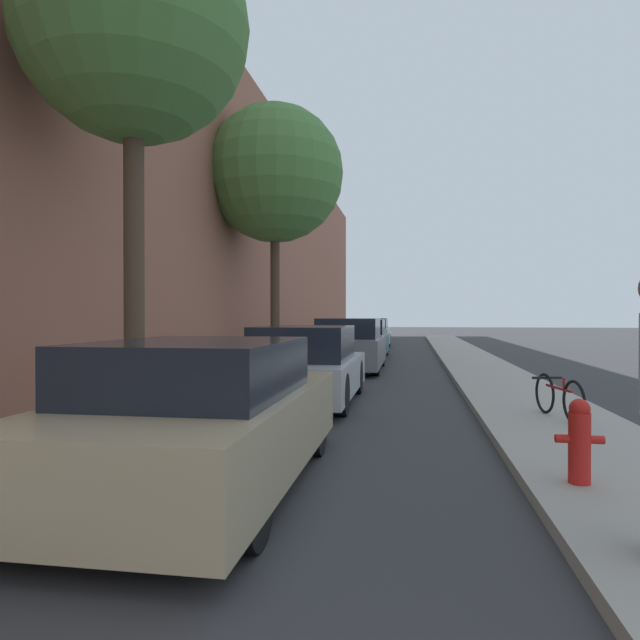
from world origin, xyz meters
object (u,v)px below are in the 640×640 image
object	(u,v)px
parked_car_silver	(306,367)
parked_car_white	(370,334)
street_tree_near	(133,28)
bicycle	(558,397)
street_tree_far	(275,174)
parked_car_champagne	(202,417)
parked_car_grey	(350,346)
parked_car_teal	(361,340)
fire_hydrant	(579,440)

from	to	relation	value
parked_car_silver	parked_car_white	xyz separation A→B (m)	(-0.03, 16.74, 0.04)
street_tree_near	bicycle	xyz separation A→B (m)	(5.36, 2.09, -4.60)
street_tree_far	parked_car_champagne	bearing A→B (deg)	-80.06
parked_car_champagne	street_tree_near	bearing A→B (deg)	135.48
parked_car_silver	bicycle	xyz separation A→B (m)	(3.95, -1.56, -0.23)
parked_car_grey	parked_car_teal	xyz separation A→B (m)	(-0.10, 4.90, -0.03)
parked_car_champagne	street_tree_far	size ratio (longest dim) A/B	0.59
parked_car_champagne	parked_car_teal	distance (m)	15.96
parked_car_champagne	bicycle	size ratio (longest dim) A/B	2.86
parked_car_teal	parked_car_silver	bearing A→B (deg)	-90.20
parked_car_grey	street_tree_far	bearing A→B (deg)	-138.49
parked_car_white	bicycle	size ratio (longest dim) A/B	2.94
parked_car_grey	parked_car_white	xyz separation A→B (m)	(-0.18, 10.69, -0.01)
parked_car_silver	street_tree_near	distance (m)	5.87
parked_car_champagne	fire_hydrant	world-z (taller)	parked_car_champagne
parked_car_teal	street_tree_far	size ratio (longest dim) A/B	0.58
parked_car_silver	street_tree_near	bearing A→B (deg)	-111.06
fire_hydrant	parked_car_teal	bearing A→B (deg)	101.89
bicycle	street_tree_far	bearing A→B (deg)	121.16
parked_car_silver	fire_hydrant	xyz separation A→B (m)	(3.34, -4.74, -0.16)
parked_car_champagne	parked_car_silver	xyz separation A→B (m)	(0.01, 5.01, 0.01)
parked_car_champagne	street_tree_near	size ratio (longest dim) A/B	0.65
parked_car_champagne	street_tree_near	world-z (taller)	street_tree_near
parked_car_grey	parked_car_teal	world-z (taller)	parked_car_grey
parked_car_champagne	fire_hydrant	size ratio (longest dim) A/B	5.59
parked_car_champagne	fire_hydrant	distance (m)	3.37
parked_car_silver	parked_car_white	distance (m)	16.74
parked_car_silver	street_tree_far	xyz separation A→B (m)	(-1.67, 4.45, 4.65)
parked_car_silver	parked_car_grey	world-z (taller)	parked_car_grey
fire_hydrant	bicycle	world-z (taller)	fire_hydrant
parked_car_champagne	parked_car_grey	xyz separation A→B (m)	(0.16, 11.07, 0.06)
parked_car_champagne	parked_car_teal	size ratio (longest dim) A/B	1.01
street_tree_near	street_tree_far	world-z (taller)	street_tree_far
parked_car_champagne	parked_car_silver	world-z (taller)	parked_car_silver
parked_car_silver	parked_car_teal	world-z (taller)	parked_car_teal
parked_car_silver	street_tree_near	world-z (taller)	street_tree_near
parked_car_grey	bicycle	world-z (taller)	parked_car_grey
parked_car_silver	street_tree_far	size ratio (longest dim) A/B	0.58
parked_car_silver	parked_car_teal	size ratio (longest dim) A/B	0.99
street_tree_near	bicycle	world-z (taller)	street_tree_near
parked_car_teal	fire_hydrant	world-z (taller)	parked_car_teal
parked_car_silver	fire_hydrant	bearing A→B (deg)	-54.82
bicycle	parked_car_white	bearing A→B (deg)	90.33
parked_car_silver	parked_car_grey	size ratio (longest dim) A/B	0.90
parked_car_champagne	parked_car_grey	size ratio (longest dim) A/B	0.92
parked_car_teal	fire_hydrant	distance (m)	16.04
parked_car_teal	parked_car_grey	bearing A→B (deg)	-88.78
parked_car_white	street_tree_near	distance (m)	20.89
fire_hydrant	parked_car_silver	bearing A→B (deg)	125.18
parked_car_grey	parked_car_silver	bearing A→B (deg)	-91.35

